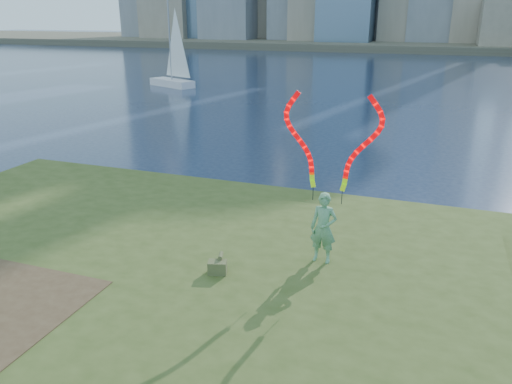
% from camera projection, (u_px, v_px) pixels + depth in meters
% --- Properties ---
extents(ground, '(320.00, 320.00, 0.00)m').
position_uv_depth(ground, '(181.00, 282.00, 11.61)').
color(ground, '#1B2843').
rests_on(ground, ground).
extents(grassy_knoll, '(20.00, 18.00, 0.80)m').
position_uv_depth(grassy_knoll, '(123.00, 324.00, 9.47)').
color(grassy_knoll, '#3A4A1A').
rests_on(grassy_knoll, ground).
extents(far_shore, '(320.00, 40.00, 1.20)m').
position_uv_depth(far_shore, '(415.00, 44.00, 95.56)').
color(far_shore, '#524C3C').
rests_on(far_shore, ground).
extents(woman_with_ribbons, '(2.02, 0.40, 3.95)m').
position_uv_depth(woman_with_ribbons, '(326.00, 199.00, 10.46)').
color(woman_with_ribbons, '#19782C').
rests_on(woman_with_ribbons, grassy_knoll).
extents(canvas_bag, '(0.44, 0.49, 0.36)m').
position_uv_depth(canvas_bag, '(218.00, 266.00, 10.35)').
color(canvas_bag, '#464B29').
rests_on(canvas_bag, grassy_knoll).
extents(sailboat, '(4.77, 3.24, 7.37)m').
position_uv_depth(sailboat, '(173.00, 72.00, 42.57)').
color(sailboat, white).
rests_on(sailboat, ground).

